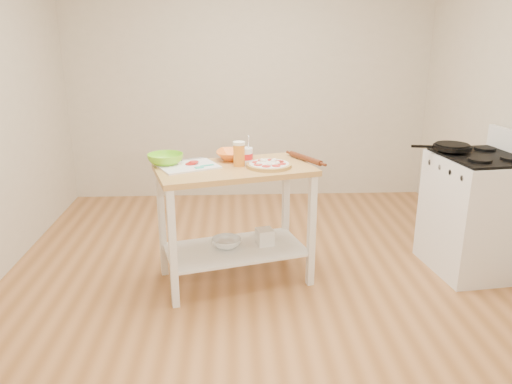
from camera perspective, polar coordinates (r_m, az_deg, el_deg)
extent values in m
cube|color=#AE7340|center=(3.81, 0.48, -10.97)|extent=(4.00, 4.50, 0.02)
cube|color=beige|center=(5.62, -0.78, 12.96)|extent=(4.00, 0.02, 2.70)
cube|color=beige|center=(1.19, 6.67, -5.91)|extent=(4.00, 0.02, 2.70)
cube|color=tan|center=(3.61, -2.50, 2.59)|extent=(1.23, 0.88, 0.04)
cube|color=white|center=(3.82, -2.37, -6.55)|extent=(1.14, 0.80, 0.02)
cube|color=white|center=(3.42, -9.48, -6.53)|extent=(0.06, 0.06, 0.86)
cube|color=white|center=(3.90, -10.71, -3.52)|extent=(0.06, 0.06, 0.86)
cube|color=white|center=(3.69, 6.36, -4.52)|extent=(0.06, 0.06, 0.86)
cube|color=white|center=(4.14, 3.41, -1.95)|extent=(0.06, 0.06, 0.86)
cube|color=white|center=(4.27, 23.65, -2.42)|extent=(0.68, 0.76, 0.92)
cube|color=black|center=(4.14, 24.46, 3.70)|extent=(0.63, 0.72, 0.02)
cylinder|color=black|center=(4.17, 21.50, 4.79)|extent=(0.29, 0.29, 0.03)
cube|color=black|center=(4.12, 18.53, 4.96)|extent=(0.18, 0.05, 0.02)
cylinder|color=tan|center=(3.60, 1.49, 3.01)|extent=(0.33, 0.33, 0.02)
cylinder|color=tan|center=(3.60, 1.49, 3.20)|extent=(0.33, 0.33, 0.01)
cylinder|color=white|center=(3.59, 1.49, 3.21)|extent=(0.29, 0.29, 0.01)
cylinder|color=red|center=(3.64, 2.73, 3.51)|extent=(0.06, 0.06, 0.01)
cylinder|color=red|center=(3.68, 1.80, 3.68)|extent=(0.06, 0.06, 0.01)
cylinder|color=red|center=(3.67, 0.70, 3.63)|extent=(0.06, 0.06, 0.01)
cylinder|color=red|center=(3.61, 0.05, 3.41)|extent=(0.06, 0.06, 0.01)
cylinder|color=red|center=(3.54, 0.23, 3.12)|extent=(0.06, 0.06, 0.01)
cylinder|color=red|center=(3.50, 1.18, 2.95)|extent=(0.06, 0.06, 0.01)
cylinder|color=red|center=(3.52, 2.33, 3.00)|extent=(0.06, 0.06, 0.01)
cylinder|color=red|center=(3.58, 2.96, 3.23)|extent=(0.06, 0.06, 0.01)
sphere|color=white|center=(3.66, 2.16, 3.58)|extent=(0.04, 0.04, 0.04)
sphere|color=white|center=(3.64, 0.87, 3.51)|extent=(0.04, 0.04, 0.04)
sphere|color=white|center=(3.56, 0.30, 3.21)|extent=(0.04, 0.04, 0.04)
sphere|color=white|center=(3.53, 1.57, 3.07)|extent=(0.04, 0.04, 0.04)
sphere|color=white|center=(3.58, 2.48, 3.25)|extent=(0.04, 0.04, 0.04)
sphere|color=white|center=(3.64, 1.96, 3.51)|extent=(0.04, 0.04, 0.04)
sphere|color=white|center=(3.65, 0.70, 3.57)|extent=(0.04, 0.04, 0.04)
plane|color=#124D10|center=(3.62, 2.83, 3.47)|extent=(0.03, 0.03, 0.00)
plane|color=#124D10|center=(3.68, 1.80, 3.72)|extent=(0.03, 0.03, 0.00)
plane|color=#124D10|center=(3.64, 0.56, 3.59)|extent=(0.04, 0.04, 0.00)
plane|color=#124D10|center=(3.57, 0.15, 3.27)|extent=(0.03, 0.03, 0.00)
cube|color=white|center=(3.63, -7.71, 2.94)|extent=(0.49, 0.44, 0.01)
cube|color=#F4EACC|center=(3.65, -9.88, 3.21)|extent=(0.03, 0.03, 0.02)
cube|color=#F4EACC|center=(3.66, -9.36, 3.28)|extent=(0.03, 0.03, 0.02)
cube|color=#F4EACC|center=(3.67, -8.84, 3.35)|extent=(0.03, 0.03, 0.02)
cube|color=#F4EACC|center=(3.68, -10.05, 3.33)|extent=(0.03, 0.03, 0.02)
cube|color=#F4EACC|center=(3.69, -9.54, 3.40)|extent=(0.03, 0.03, 0.02)
cube|color=#F4EACC|center=(3.70, -9.03, 3.47)|extent=(0.03, 0.03, 0.02)
cylinder|color=red|center=(3.65, -7.54, 3.20)|extent=(0.07, 0.07, 0.01)
cylinder|color=red|center=(3.65, -7.32, 3.32)|extent=(0.07, 0.07, 0.01)
cylinder|color=red|center=(3.66, -7.11, 3.44)|extent=(0.07, 0.07, 0.01)
cube|color=#3ECDAF|center=(3.55, -6.52, 2.80)|extent=(0.07, 0.06, 0.01)
cylinder|color=#3ECDAF|center=(3.59, -5.61, 3.06)|extent=(0.10, 0.05, 0.01)
cube|color=silver|center=(3.81, -7.40, 3.78)|extent=(0.17, 0.10, 0.00)
cube|color=black|center=(3.75, -9.21, 3.58)|extent=(0.10, 0.06, 0.01)
imported|color=orange|center=(3.81, -2.45, 4.26)|extent=(0.31, 0.31, 0.07)
imported|color=#7EDE22|center=(3.71, -10.30, 3.69)|extent=(0.30, 0.30, 0.08)
cylinder|color=orange|center=(3.61, -1.94, 4.21)|extent=(0.08, 0.08, 0.16)
cylinder|color=white|center=(3.59, -1.96, 5.59)|extent=(0.09, 0.09, 0.02)
cylinder|color=white|center=(3.66, -1.17, 4.13)|extent=(0.10, 0.10, 0.12)
cylinder|color=red|center=(3.66, -1.17, 4.13)|extent=(0.10, 0.10, 0.04)
cylinder|color=silver|center=(3.64, -0.86, 5.56)|extent=(0.01, 0.06, 0.12)
cylinder|color=#5B2914|center=(3.77, 5.67, 3.82)|extent=(0.21, 0.34, 0.04)
imported|color=silver|center=(3.83, -3.40, -5.82)|extent=(0.31, 0.31, 0.07)
cube|color=white|center=(3.86, 1.01, -5.13)|extent=(0.15, 0.15, 0.12)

